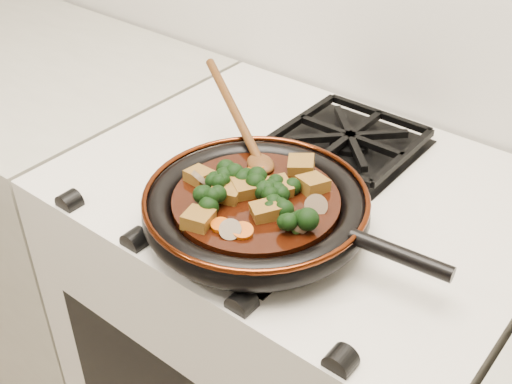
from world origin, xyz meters
The scene contains 30 objects.
stove centered at (0.00, 1.69, 0.45)m, with size 0.76×0.60×0.90m, color beige.
burner_grate_front centered at (0.00, 1.55, 0.91)m, with size 0.23×0.23×0.03m, color black, non-canonical shape.
burner_grate_back centered at (0.00, 1.83, 0.91)m, with size 0.23×0.23×0.03m, color black, non-canonical shape.
skillet centered at (0.02, 1.54, 0.94)m, with size 0.46×0.33×0.05m.
braising_sauce centered at (0.02, 1.54, 0.95)m, with size 0.24×0.24×0.02m, color black.
tofu_cube_0 centered at (-0.01, 1.45, 0.97)m, with size 0.04×0.04×0.02m, color brown.
tofu_cube_1 centered at (0.00, 1.55, 0.97)m, with size 0.04×0.04×0.02m, color brown.
tofu_cube_2 centered at (0.07, 1.61, 0.97)m, with size 0.04×0.04×0.02m, color brown.
tofu_cube_3 centered at (0.05, 1.52, 0.97)m, with size 0.04×0.03×0.02m, color brown.
tofu_cube_4 centered at (0.03, 1.57, 0.97)m, with size 0.04×0.04×0.02m, color brown.
tofu_cube_5 centered at (-0.08, 1.53, 0.97)m, with size 0.04×0.03×0.02m, color brown.
tofu_cube_6 centered at (-0.02, 1.52, 0.97)m, with size 0.04×0.04×0.02m, color brown.
tofu_cube_7 centered at (0.03, 1.64, 0.97)m, with size 0.04×0.04×0.02m, color brown.
broccoli_floret_0 centered at (-0.04, 1.52, 0.97)m, with size 0.05×0.05×0.05m, color black, non-canonical shape.
broccoli_floret_1 centered at (0.11, 1.52, 0.97)m, with size 0.06×0.06×0.06m, color black, non-canonical shape.
broccoli_floret_2 centered at (0.06, 1.53, 0.97)m, with size 0.06×0.06×0.05m, color black, non-canonical shape.
broccoli_floret_3 centered at (0.04, 1.58, 0.97)m, with size 0.05×0.05×0.05m, color black, non-canonical shape.
broccoli_floret_4 centered at (-0.04, 1.55, 0.97)m, with size 0.06×0.06×0.05m, color black, non-canonical shape.
broccoli_floret_5 centered at (0.03, 1.56, 0.97)m, with size 0.06×0.06×0.05m, color black, non-canonical shape.
broccoli_floret_6 centered at (-0.01, 1.57, 0.97)m, with size 0.06×0.06×0.05m, color black, non-canonical shape.
broccoli_floret_7 centered at (-0.03, 1.48, 0.97)m, with size 0.06×0.06×0.05m, color black, non-canonical shape.
carrot_coin_0 centered at (-0.02, 1.55, 0.96)m, with size 0.03×0.03×0.01m, color #BC4805.
carrot_coin_1 centered at (0.05, 1.47, 0.96)m, with size 0.03×0.03×0.01m, color #BC4805.
carrot_coin_2 centered at (0.02, 1.46, 0.96)m, with size 0.03×0.03×0.01m, color #BC4805.
carrot_coin_3 centered at (-0.03, 1.60, 0.96)m, with size 0.03×0.03×0.01m, color #BC4805.
mushroom_slice_0 centered at (0.10, 1.57, 0.97)m, with size 0.03×0.03×0.01m, color brown.
mushroom_slice_1 centered at (0.10, 1.53, 0.97)m, with size 0.03×0.03×0.01m, color brown.
mushroom_slice_2 centered at (-0.07, 1.52, 0.97)m, with size 0.04×0.04×0.01m, color brown.
mushroom_slice_3 centered at (0.04, 1.46, 0.97)m, with size 0.03×0.03×0.01m, color brown.
wooden_spoon centered at (-0.09, 1.65, 0.98)m, with size 0.15×0.11×0.26m.
Camera 1 is at (0.48, 0.96, 1.50)m, focal length 45.00 mm.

